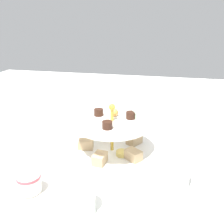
{
  "coord_description": "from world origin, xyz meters",
  "views": [
    {
      "loc": [
        0.15,
        -0.67,
        0.4
      ],
      "look_at": [
        0.0,
        0.0,
        0.14
      ],
      "focal_mm": 38.59,
      "sensor_mm": 36.0,
      "label": 1
    }
  ],
  "objects": [
    {
      "name": "tiered_serving_stand",
      "position": [
        0.0,
        0.0,
        0.05
      ],
      "size": [
        0.3,
        0.3,
        0.17
      ],
      "color": "white",
      "rests_on": "ground_plane"
    },
    {
      "name": "water_glass_mid_back",
      "position": [
        0.2,
        -0.14,
        0.05
      ],
      "size": [
        0.06,
        0.06,
        0.1
      ],
      "primitive_type": "cylinder",
      "color": "silver",
      "rests_on": "ground_plane"
    },
    {
      "name": "water_glass_tall_right",
      "position": [
        -0.16,
        0.21,
        0.06
      ],
      "size": [
        0.07,
        0.07,
        0.11
      ],
      "primitive_type": "cylinder",
      "color": "silver",
      "rests_on": "ground_plane"
    },
    {
      "name": "ground_plane",
      "position": [
        0.0,
        0.0,
        0.0
      ],
      "size": [
        2.4,
        2.4,
        0.0
      ],
      "primitive_type": "plane",
      "color": "white"
    },
    {
      "name": "teacup_with_saucer",
      "position": [
        -0.15,
        -0.23,
        0.02
      ],
      "size": [
        0.09,
        0.09,
        0.05
      ],
      "color": "white",
      "rests_on": "ground_plane"
    },
    {
      "name": "butter_knife_left",
      "position": [
        0.21,
        0.23,
        0.0
      ],
      "size": [
        0.14,
        0.11,
        0.0
      ],
      "primitive_type": "cube",
      "rotation": [
        0.0,
        0.0,
        2.5
      ],
      "color": "silver",
      "rests_on": "ground_plane"
    },
    {
      "name": "water_glass_short_left",
      "position": [
        -0.01,
        -0.27,
        0.03
      ],
      "size": [
        0.06,
        0.06,
        0.07
      ],
      "primitive_type": "cylinder",
      "color": "silver",
      "rests_on": "ground_plane"
    },
    {
      "name": "butter_knife_right",
      "position": [
        -0.31,
        -0.06,
        0.0
      ],
      "size": [
        0.03,
        0.17,
        0.0
      ],
      "primitive_type": "cube",
      "rotation": [
        0.0,
        0.0,
        4.81
      ],
      "color": "silver",
      "rests_on": "ground_plane"
    }
  ]
}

